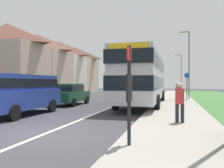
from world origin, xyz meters
name	(u,v)px	position (x,y,z in m)	size (l,w,h in m)	color
ground_plane	(48,133)	(0.00, 0.00, 0.00)	(120.00, 120.00, 0.00)	#38383D
lane_marking_centre	(111,108)	(0.00, 8.00, 0.00)	(0.14, 60.00, 0.01)	silver
pavement_near_side	(176,113)	(4.20, 6.00, 0.06)	(3.20, 68.00, 0.12)	gray
double_decker_bus	(143,76)	(1.88, 10.07, 2.14)	(2.80, 11.54, 3.70)	#BCBCC1
parked_van_blue	(19,91)	(-3.60, 3.36, 1.25)	(2.11, 5.28, 2.08)	navy
parked_car_dark_green	(70,93)	(-3.48, 9.12, 0.88)	(1.88, 4.06, 1.59)	#19472D
pedestrian_at_stop	(180,101)	(4.30, 2.43, 0.98)	(0.34, 0.34, 1.67)	#23232D
pedestrian_walking_away	(177,90)	(4.39, 15.78, 0.98)	(0.34, 0.34, 1.67)	#23232D
bus_stop_sign	(129,88)	(3.00, -1.29, 1.54)	(0.09, 0.52, 2.60)	black
cycle_route_sign	(187,85)	(5.16, 14.28, 1.43)	(0.44, 0.08, 2.52)	slate
street_lamp_mid	(188,60)	(5.34, 16.50, 3.82)	(1.14, 0.20, 6.57)	slate
street_lamp_far	(181,70)	(5.20, 36.41, 3.86)	(1.14, 0.20, 6.65)	slate
house_terrace_far_side	(49,66)	(-13.17, 23.00, 4.00)	(7.44, 22.99, 8.00)	tan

